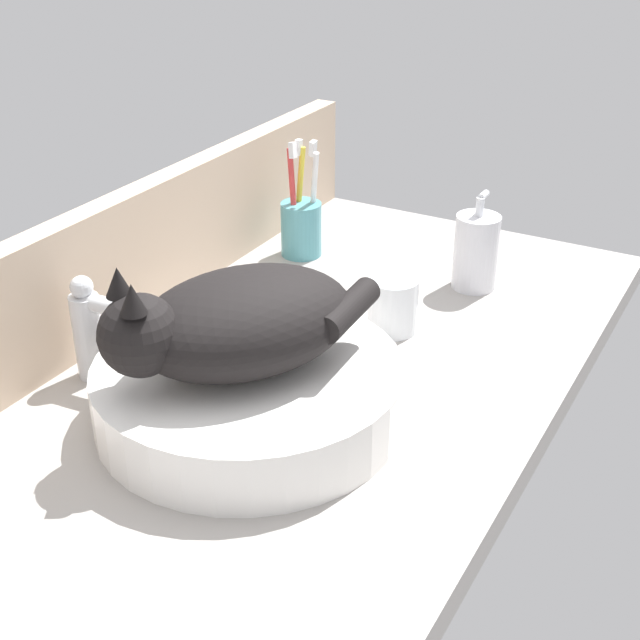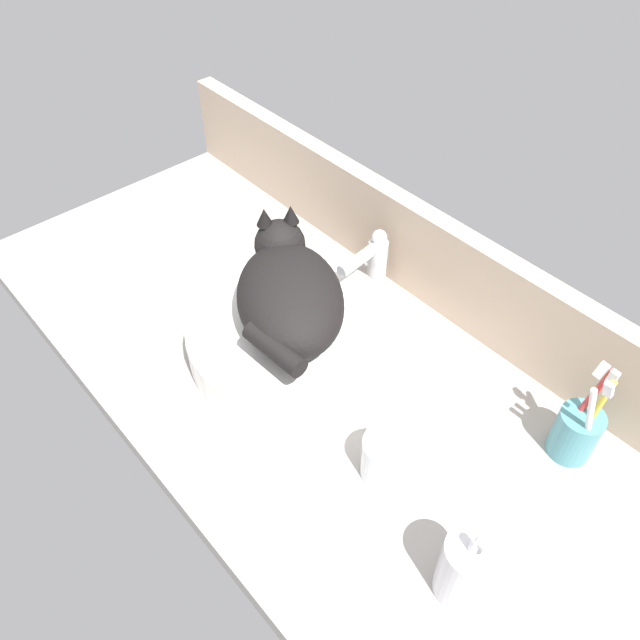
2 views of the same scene
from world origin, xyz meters
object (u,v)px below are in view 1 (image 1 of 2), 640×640
object	(u,v)px
cat	(235,323)
faucet	(94,325)
toothbrush_cup	(301,225)
sink_basin	(249,391)
water_glass	(393,307)
soap_dispenser	(476,251)

from	to	relation	value
cat	faucet	xyz separation A→B (cm)	(-0.45, 20.30, -5.49)
cat	toothbrush_cup	bearing A→B (deg)	21.66
cat	faucet	size ratio (longest dim) A/B	2.22
faucet	sink_basin	bearing A→B (deg)	-85.47
cat	faucet	distance (cm)	21.03
faucet	cat	bearing A→B (deg)	-88.72
water_glass	faucet	bearing A→B (deg)	137.58
cat	soap_dispenser	size ratio (longest dim) A/B	2.08
sink_basin	faucet	world-z (taller)	faucet
sink_basin	water_glass	world-z (taller)	water_glass
cat	faucet	world-z (taller)	cat
toothbrush_cup	sink_basin	bearing A→B (deg)	-157.06
faucet	toothbrush_cup	size ratio (longest dim) A/B	0.73
faucet	soap_dispenser	size ratio (longest dim) A/B	0.94
sink_basin	water_glass	distance (cm)	27.59
faucet	soap_dispenser	bearing A→B (deg)	-33.57
faucet	water_glass	bearing A→B (deg)	-42.42
toothbrush_cup	soap_dispenser	bearing A→B (deg)	-85.61
cat	soap_dispenser	world-z (taller)	cat
toothbrush_cup	water_glass	xyz separation A→B (cm)	(-15.99, -23.54, -1.58)
water_glass	sink_basin	bearing A→B (deg)	168.91
sink_basin	faucet	size ratio (longest dim) A/B	2.59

